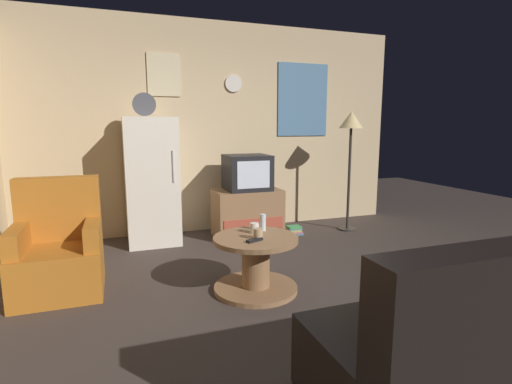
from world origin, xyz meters
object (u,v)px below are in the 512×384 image
(remote_control, at_px, (255,240))
(standing_lamp, at_px, (351,129))
(armchair, at_px, (59,252))
(book_stack, at_px, (294,231))
(mug_ceramic_white, at_px, (254,228))
(tv_stand, at_px, (247,213))
(fridge, at_px, (152,181))
(coffee_table, at_px, (256,264))
(wine_glass, at_px, (263,222))
(couch, at_px, (485,344))
(crt_tv, at_px, (247,172))
(mug_ceramic_tan, at_px, (258,234))

(remote_control, bearing_deg, standing_lamp, 17.20)
(standing_lamp, bearing_deg, armchair, -165.23)
(armchair, relative_size, book_stack, 4.64)
(mug_ceramic_white, xyz_separation_m, armchair, (-1.60, 0.45, -0.18))
(tv_stand, distance_m, standing_lamp, 1.75)
(fridge, xyz_separation_m, standing_lamp, (2.55, -0.29, 0.60))
(coffee_table, xyz_separation_m, mug_ceramic_white, (0.03, 0.11, 0.28))
(remote_control, bearing_deg, book_stack, 32.64)
(coffee_table, height_order, wine_glass, wine_glass)
(tv_stand, xyz_separation_m, armchair, (-2.04, -1.08, 0.04))
(tv_stand, bearing_deg, mug_ceramic_white, -106.06)
(wine_glass, height_order, armchair, armchair)
(standing_lamp, relative_size, book_stack, 7.68)
(tv_stand, relative_size, book_stack, 4.06)
(tv_stand, height_order, mug_ceramic_white, tv_stand)
(fridge, xyz_separation_m, armchair, (-0.88, -1.19, -0.42))
(mug_ceramic_white, bearing_deg, wine_glass, 28.42)
(standing_lamp, xyz_separation_m, couch, (-1.23, -3.15, -1.05))
(crt_tv, bearing_deg, couch, -87.29)
(crt_tv, xyz_separation_m, couch, (0.16, -3.32, -0.51))
(fridge, bearing_deg, mug_ceramic_white, -66.34)
(coffee_table, height_order, book_stack, coffee_table)
(standing_lamp, relative_size, armchair, 1.66)
(mug_ceramic_white, height_order, mug_ceramic_tan, same)
(mug_ceramic_tan, xyz_separation_m, remote_control, (-0.05, -0.05, -0.03))
(tv_stand, bearing_deg, wine_glass, -103.02)
(mug_ceramic_white, distance_m, mug_ceramic_tan, 0.18)
(standing_lamp, bearing_deg, book_stack, 179.05)
(wine_glass, bearing_deg, couch, -74.85)
(fridge, distance_m, couch, 3.71)
(fridge, distance_m, book_stack, 1.91)
(tv_stand, xyz_separation_m, remote_control, (-0.52, -1.77, 0.19))
(coffee_table, distance_m, couch, 1.80)
(standing_lamp, height_order, coffee_table, standing_lamp)
(crt_tv, xyz_separation_m, standing_lamp, (1.38, -0.17, 0.54))
(standing_lamp, distance_m, couch, 3.54)
(standing_lamp, bearing_deg, fridge, 173.59)
(remote_control, relative_size, couch, 0.09)
(armchair, height_order, couch, armchair)
(coffee_table, distance_m, mug_ceramic_tan, 0.29)
(tv_stand, height_order, crt_tv, crt_tv)
(coffee_table, bearing_deg, tv_stand, 74.05)
(tv_stand, xyz_separation_m, couch, (0.16, -3.32, 0.01))
(book_stack, bearing_deg, tv_stand, 164.80)
(standing_lamp, height_order, book_stack, standing_lamp)
(remote_control, bearing_deg, mug_ceramic_white, 48.06)
(remote_control, xyz_separation_m, couch, (0.68, -1.56, -0.18))
(tv_stand, xyz_separation_m, book_stack, (0.59, -0.16, -0.25))
(coffee_table, relative_size, wine_glass, 4.80)
(mug_ceramic_tan, bearing_deg, armchair, 158.03)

